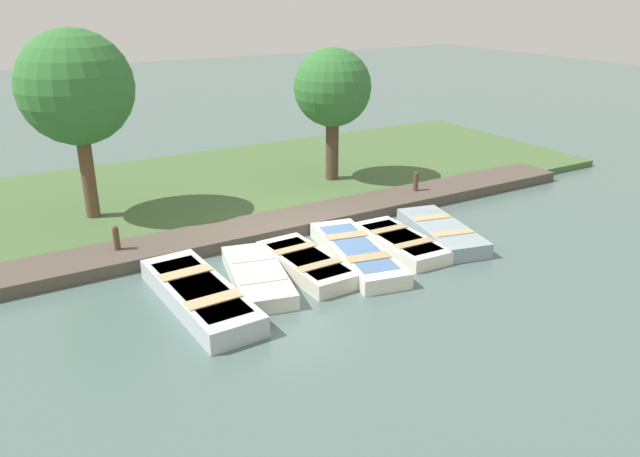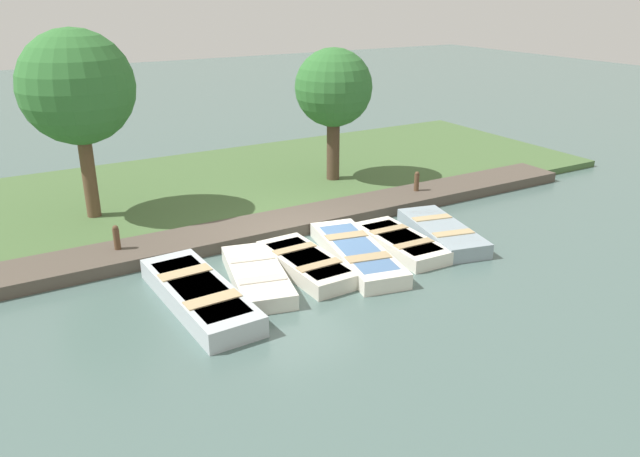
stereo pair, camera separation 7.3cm
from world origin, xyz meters
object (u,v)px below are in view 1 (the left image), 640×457
rowboat_3 (357,253)px  rowboat_5 (441,232)px  mooring_post_near (117,244)px  rowboat_2 (307,264)px  rowboat_4 (400,242)px  park_tree_far_left (76,89)px  mooring_post_far (416,186)px  rowboat_0 (200,295)px  park_tree_left (333,89)px  rowboat_1 (258,276)px

rowboat_3 → rowboat_5: 2.48m
rowboat_3 → mooring_post_near: (-2.68, -4.63, 0.25)m
rowboat_2 → rowboat_4: (0.05, 2.50, -0.01)m
rowboat_4 → park_tree_far_left: (-5.39, -5.84, 3.31)m
mooring_post_near → mooring_post_far: 8.45m
park_tree_far_left → mooring_post_near: bearing=-1.1°
rowboat_0 → rowboat_3: size_ratio=1.01×
rowboat_3 → mooring_post_near: mooring_post_near is taller
rowboat_4 → mooring_post_near: 6.46m
rowboat_4 → rowboat_5: (0.03, 1.23, 0.03)m
park_tree_left → rowboat_1: bearing=-44.3°
rowboat_0 → park_tree_left: (-5.35, 6.30, 2.73)m
rowboat_4 → park_tree_far_left: park_tree_far_left is taller
rowboat_4 → park_tree_left: 5.95m
rowboat_2 → park_tree_left: bearing=141.6°
mooring_post_far → rowboat_1: bearing=-67.4°
rowboat_1 → rowboat_2: bearing=103.4°
rowboat_2 → mooring_post_near: size_ratio=3.19×
rowboat_3 → park_tree_far_left: (-5.42, -4.58, 3.30)m
rowboat_0 → rowboat_5: size_ratio=1.20×
rowboat_1 → rowboat_5: (0.08, 4.90, 0.02)m
mooring_post_near → park_tree_far_left: 4.10m
rowboat_1 → rowboat_4: 3.68m
rowboat_5 → mooring_post_near: bearing=-97.9°
rowboat_1 → park_tree_left: (-5.05, 4.93, 2.77)m
rowboat_4 → park_tree_left: park_tree_left is taller
rowboat_0 → park_tree_left: park_tree_left is taller
rowboat_3 → rowboat_4: 1.25m
rowboat_5 → mooring_post_near: size_ratio=3.53×
mooring_post_near → park_tree_left: bearing=109.0°
rowboat_2 → park_tree_far_left: park_tree_far_left is taller
rowboat_3 → park_tree_left: size_ratio=0.87×
rowboat_1 → park_tree_far_left: 6.64m
rowboat_0 → rowboat_4: bearing=90.3°
rowboat_5 → mooring_post_near: mooring_post_near is taller
mooring_post_near → mooring_post_far: same height
rowboat_3 → mooring_post_far: bearing=136.5°
rowboat_0 → rowboat_3: (-0.21, 3.79, -0.04)m
rowboat_2 → park_tree_left: 6.88m
rowboat_2 → rowboat_3: (0.08, 1.24, 0.00)m
park_tree_left → rowboat_2: bearing=-36.6°
rowboat_2 → rowboat_5: rowboat_5 is taller
mooring_post_near → rowboat_1: bearing=40.4°
rowboat_1 → mooring_post_far: size_ratio=3.43×
rowboat_3 → rowboat_4: (-0.03, 1.25, -0.02)m
rowboat_5 → park_tree_far_left: 9.49m
rowboat_3 → mooring_post_near: bearing=-108.5°
rowboat_0 → rowboat_3: 3.80m
park_tree_left → rowboat_3: bearing=-26.0°
rowboat_0 → rowboat_4: rowboat_0 is taller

